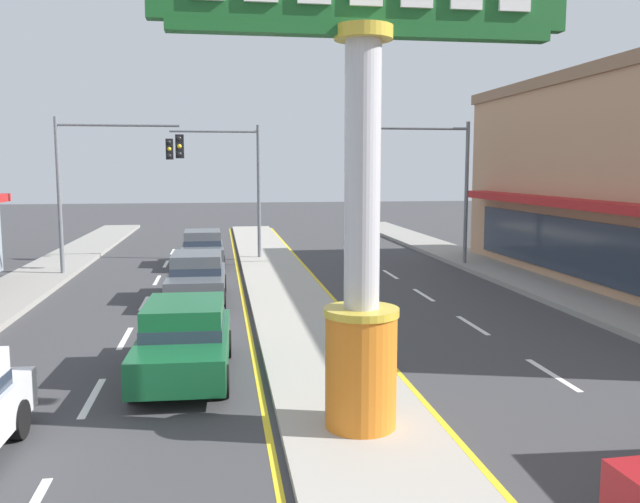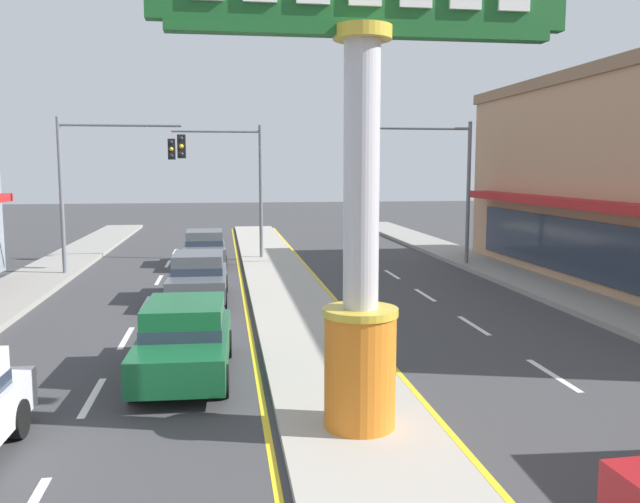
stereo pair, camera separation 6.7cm
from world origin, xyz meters
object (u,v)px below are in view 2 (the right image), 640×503
(traffic_light_left_side, at_px, (107,168))
(sedan_near_left_lane, at_px, (185,338))
(traffic_light_right_side, at_px, (429,168))
(traffic_light_median_far, at_px, (228,169))
(sedan_far_left_oncoming, at_px, (205,248))
(district_sign, at_px, (361,182))
(sedan_kerb_right, at_px, (198,276))

(traffic_light_left_side, bearing_deg, sedan_near_left_lane, -74.92)
(traffic_light_left_side, height_order, traffic_light_right_side, same)
(traffic_light_right_side, height_order, traffic_light_median_far, same)
(sedan_far_left_oncoming, bearing_deg, district_sign, -81.36)
(district_sign, distance_m, traffic_light_median_far, 20.74)
(traffic_light_right_side, bearing_deg, traffic_light_median_far, 157.08)
(district_sign, xyz_separation_m, sedan_near_left_lane, (-2.93, 3.48, -3.25))
(traffic_light_median_far, height_order, sedan_far_left_oncoming, traffic_light_median_far)
(traffic_light_right_side, relative_size, sedan_near_left_lane, 1.42)
(traffic_light_right_side, relative_size, sedan_kerb_right, 1.43)
(sedan_near_left_lane, bearing_deg, district_sign, -49.88)
(sedan_far_left_oncoming, bearing_deg, sedan_kerb_right, -89.99)
(sedan_near_left_lane, bearing_deg, traffic_light_median_far, 86.44)
(district_sign, bearing_deg, traffic_light_right_side, 69.14)
(traffic_light_left_side, distance_m, traffic_light_median_far, 6.05)
(sedan_kerb_right, bearing_deg, traffic_light_right_side, 30.98)
(traffic_light_median_far, bearing_deg, traffic_light_left_side, -140.36)
(district_sign, relative_size, traffic_light_median_far, 1.21)
(traffic_light_right_side, height_order, sedan_kerb_right, traffic_light_right_side)
(sedan_near_left_lane, xyz_separation_m, sedan_kerb_right, (-0.00, 7.96, 0.00))
(sedan_far_left_oncoming, distance_m, sedan_kerb_right, 7.88)
(traffic_light_median_far, bearing_deg, sedan_far_left_oncoming, -128.71)
(district_sign, distance_m, traffic_light_right_side, 18.31)
(traffic_light_right_side, bearing_deg, district_sign, -110.86)
(district_sign, distance_m, sedan_near_left_lane, 5.59)
(sedan_far_left_oncoming, bearing_deg, traffic_light_median_far, 51.29)
(sedan_far_left_oncoming, height_order, sedan_kerb_right, same)
(district_sign, height_order, traffic_light_median_far, district_sign)
(traffic_light_left_side, distance_m, sedan_far_left_oncoming, 5.58)
(sedan_near_left_lane, bearing_deg, sedan_kerb_right, 90.01)
(district_sign, relative_size, sedan_kerb_right, 1.74)
(district_sign, height_order, sedan_far_left_oncoming, district_sign)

